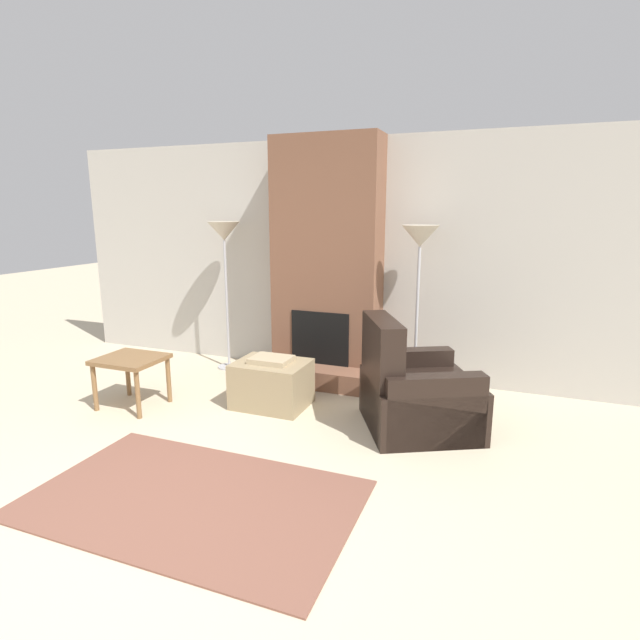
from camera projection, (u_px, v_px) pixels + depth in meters
ground_plane at (134, 543)px, 2.82m from camera, size 24.00×24.00×0.00m
wall_back at (334, 259)px, 5.61m from camera, size 6.87×0.06×2.60m
fireplace at (326, 268)px, 5.39m from camera, size 1.17×0.73×2.60m
ottoman at (272, 383)px, 4.75m from camera, size 0.68×0.53×0.48m
armchair at (412, 395)px, 4.25m from camera, size 1.20×1.20×0.97m
side_table at (131, 365)px, 4.70m from camera, size 0.58×0.51×0.49m
floor_lamp_left at (224, 240)px, 5.64m from camera, size 0.37×0.37×1.71m
floor_lamp_right at (420, 247)px, 4.86m from camera, size 0.37×0.37×1.70m
area_rug at (193, 499)px, 3.23m from camera, size 2.12×1.27×0.01m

